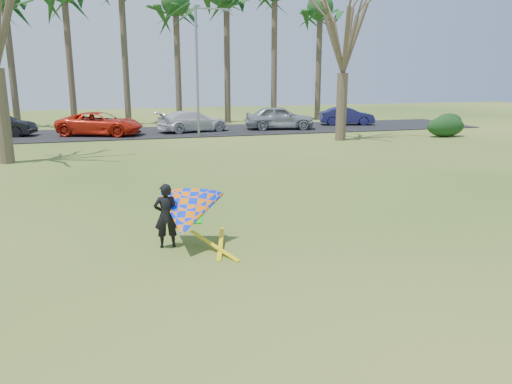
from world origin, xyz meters
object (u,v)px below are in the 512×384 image
object	(u,v)px
bare_tree_right	(345,27)
car_4	(279,117)
car_1	(1,125)
streetlight	(199,65)
car_2	(100,124)
car_5	(347,116)
kite_flyer	(185,214)
car_3	(193,121)

from	to	relation	value
bare_tree_right	car_4	world-z (taller)	bare_tree_right
bare_tree_right	car_1	bearing A→B (deg)	159.90
streetlight	car_2	bearing A→B (deg)	161.00
car_2	car_5	bearing A→B (deg)	-63.30
streetlight	car_5	distance (m)	13.16
car_5	car_2	bearing A→B (deg)	109.07
car_2	car_4	xyz separation A→B (m)	(12.25, 0.18, 0.09)
bare_tree_right	car_1	xyz separation A→B (m)	(-20.10, 7.35, -5.82)
bare_tree_right	streetlight	world-z (taller)	bare_tree_right
bare_tree_right	car_2	xyz separation A→B (m)	(-14.02, 6.13, -5.76)
car_2	car_5	distance (m)	18.31
bare_tree_right	kite_flyer	bearing A→B (deg)	-125.59
car_3	car_5	xyz separation A→B (m)	(12.16, 1.21, -0.03)
bare_tree_right	car_5	world-z (taller)	bare_tree_right
kite_flyer	car_2	bearing A→B (deg)	95.41
car_5	kite_flyer	bearing A→B (deg)	160.52
bare_tree_right	kite_flyer	size ratio (longest dim) A/B	3.86
bare_tree_right	car_5	bearing A→B (deg)	61.43
car_5	kite_flyer	world-z (taller)	kite_flyer
bare_tree_right	car_5	size ratio (longest dim) A/B	2.22
car_2	kite_flyer	distance (m)	22.81
car_2	car_3	world-z (taller)	car_2
bare_tree_right	car_3	distance (m)	11.80
car_4	kite_flyer	bearing A→B (deg)	166.58
car_1	kite_flyer	size ratio (longest dim) A/B	1.73
car_2	car_3	xyz separation A→B (m)	(6.08, 0.41, -0.03)
streetlight	car_5	world-z (taller)	streetlight
car_5	car_3	bearing A→B (deg)	109.68
car_3	kite_flyer	xyz separation A→B (m)	(-3.93, -23.12, 0.07)
streetlight	car_4	size ratio (longest dim) A/B	1.64
bare_tree_right	car_1	world-z (taller)	bare_tree_right
car_2	car_3	bearing A→B (deg)	-64.54
car_1	car_2	world-z (taller)	car_2
car_3	streetlight	bearing A→B (deg)	168.54
streetlight	car_5	size ratio (longest dim) A/B	1.93
streetlight	bare_tree_right	bearing A→B (deg)	-27.03
bare_tree_right	car_4	bearing A→B (deg)	105.62
car_3	car_4	bearing A→B (deg)	-105.77
car_1	kite_flyer	distance (m)	25.31
kite_flyer	car_3	bearing A→B (deg)	80.36
streetlight	car_1	distance (m)	13.24
streetlight	car_1	world-z (taller)	streetlight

